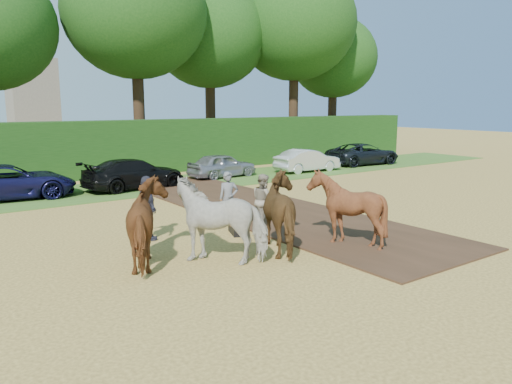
{
  "coord_description": "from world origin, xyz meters",
  "views": [
    {
      "loc": [
        -9.36,
        -8.02,
        3.9
      ],
      "look_at": [
        -1.13,
        3.4,
        1.4
      ],
      "focal_mm": 35.0,
      "sensor_mm": 36.0,
      "label": 1
    }
  ],
  "objects_px": {
    "plough_team": "(255,215)",
    "parked_cars": "(138,173)",
    "spectator_far": "(147,208)",
    "spectator_near": "(263,200)",
    "church": "(26,15)"
  },
  "relations": [
    {
      "from": "spectator_near",
      "to": "spectator_far",
      "type": "bearing_deg",
      "value": 93.83
    },
    {
      "from": "spectator_far",
      "to": "parked_cars",
      "type": "bearing_deg",
      "value": -20.14
    },
    {
      "from": "parked_cars",
      "to": "plough_team",
      "type": "bearing_deg",
      "value": -98.14
    },
    {
      "from": "spectator_near",
      "to": "plough_team",
      "type": "distance_m",
      "value": 2.92
    },
    {
      "from": "plough_team",
      "to": "parked_cars",
      "type": "relative_size",
      "value": 0.2
    },
    {
      "from": "spectator_near",
      "to": "parked_cars",
      "type": "distance_m",
      "value": 9.63
    },
    {
      "from": "spectator_near",
      "to": "church",
      "type": "bearing_deg",
      "value": 9.08
    },
    {
      "from": "spectator_far",
      "to": "parked_cars",
      "type": "height_order",
      "value": "spectator_far"
    },
    {
      "from": "plough_team",
      "to": "parked_cars",
      "type": "bearing_deg",
      "value": 81.86
    },
    {
      "from": "plough_team",
      "to": "church",
      "type": "xyz_separation_m",
      "value": [
        5.96,
        52.69,
        12.7
      ]
    },
    {
      "from": "spectator_far",
      "to": "parked_cars",
      "type": "xyz_separation_m",
      "value": [
        3.45,
        8.99,
        -0.24
      ]
    },
    {
      "from": "spectator_far",
      "to": "church",
      "type": "height_order",
      "value": "church"
    },
    {
      "from": "church",
      "to": "plough_team",
      "type": "bearing_deg",
      "value": -96.46
    },
    {
      "from": "plough_team",
      "to": "spectator_far",
      "type": "bearing_deg",
      "value": 121.83
    },
    {
      "from": "spectator_near",
      "to": "church",
      "type": "xyz_separation_m",
      "value": [
        4.04,
        50.5,
        12.88
      ]
    }
  ]
}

